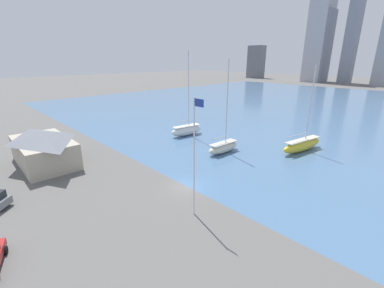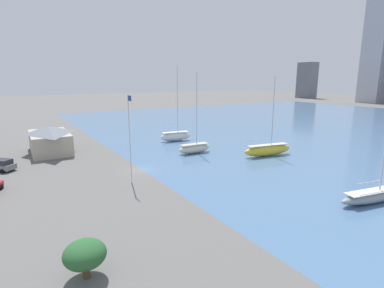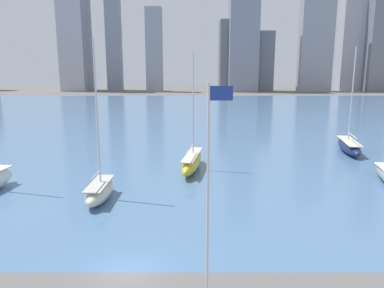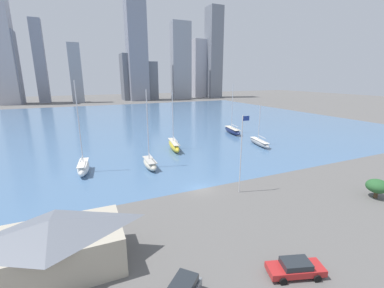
% 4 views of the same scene
% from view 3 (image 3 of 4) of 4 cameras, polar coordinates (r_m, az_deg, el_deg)
% --- Properties ---
extents(ground_plane, '(500.00, 500.00, 0.00)m').
position_cam_3_polar(ground_plane, '(25.52, -9.93, -18.75)').
color(ground_plane, '#605E5B').
extents(harbor_water, '(180.00, 140.00, 0.00)m').
position_cam_3_polar(harbor_water, '(92.60, -2.68, 3.90)').
color(harbor_water, '#4C7099').
rests_on(harbor_water, ground_plane).
extents(flag_pole, '(1.24, 0.14, 12.13)m').
position_cam_3_polar(flag_pole, '(19.20, 2.47, -7.53)').
color(flag_pole, silver).
rests_on(flag_pole, ground_plane).
extents(distant_city_skyline, '(212.80, 20.92, 74.01)m').
position_cam_3_polar(distant_city_skyline, '(193.42, 3.90, 16.78)').
color(distant_city_skyline, slate).
rests_on(distant_city_skyline, ground_plane).
extents(sailboat_navy, '(4.09, 10.86, 15.62)m').
position_cam_3_polar(sailboat_navy, '(61.26, 22.69, -0.25)').
color(sailboat_navy, '#19234C').
rests_on(sailboat_navy, harbor_water).
extents(sailboat_cream, '(2.21, 6.89, 15.30)m').
position_cam_3_polar(sailboat_cream, '(37.60, -14.02, -6.87)').
color(sailboat_cream, beige).
rests_on(sailboat_cream, harbor_water).
extents(sailboat_yellow, '(3.39, 10.19, 14.45)m').
position_cam_3_polar(sailboat_yellow, '(46.53, -0.11, -2.73)').
color(sailboat_yellow, yellow).
rests_on(sailboat_yellow, harbor_water).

